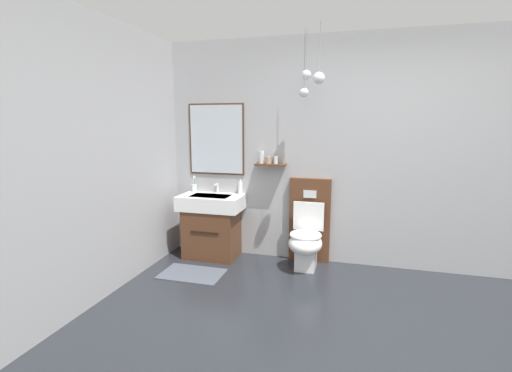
% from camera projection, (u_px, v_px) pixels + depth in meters
% --- Properties ---
extents(ground_plane, '(6.37, 5.12, 0.10)m').
position_uv_depth(ground_plane, '(379.00, 371.00, 2.54)').
color(ground_plane, '#23262B').
rests_on(ground_plane, ground).
extents(wall_back, '(5.17, 0.66, 2.60)m').
position_uv_depth(wall_back, '(376.00, 153.00, 4.11)').
color(wall_back, '#A8A8AA').
rests_on(wall_back, ground).
extents(wall_left, '(0.12, 3.92, 2.60)m').
position_uv_depth(wall_left, '(61.00, 165.00, 2.98)').
color(wall_left, '#A8A8AA').
rests_on(wall_left, ground).
extents(bath_mat, '(0.68, 0.44, 0.01)m').
position_uv_depth(bath_mat, '(192.00, 274.00, 4.02)').
color(bath_mat, '#474C56').
rests_on(bath_mat, ground).
extents(vanity_sink_left, '(0.76, 0.49, 0.77)m').
position_uv_depth(vanity_sink_left, '(212.00, 224.00, 4.51)').
color(vanity_sink_left, '#56331E').
rests_on(vanity_sink_left, ground).
extents(tap_on_left_sink, '(0.03, 0.13, 0.11)m').
position_uv_depth(tap_on_left_sink, '(217.00, 187.00, 4.61)').
color(tap_on_left_sink, silver).
rests_on(tap_on_left_sink, vanity_sink_left).
extents(toilet, '(0.48, 0.63, 1.00)m').
position_uv_depth(toilet, '(307.00, 234.00, 4.21)').
color(toilet, '#56331E').
rests_on(toilet, ground).
extents(toothbrush_cup, '(0.07, 0.07, 0.20)m').
position_uv_depth(toothbrush_cup, '(194.00, 187.00, 4.68)').
color(toothbrush_cup, silver).
rests_on(toothbrush_cup, vanity_sink_left).
extents(soap_dispenser, '(0.06, 0.06, 0.18)m').
position_uv_depth(soap_dispenser, '(240.00, 188.00, 4.52)').
color(soap_dispenser, white).
rests_on(soap_dispenser, vanity_sink_left).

